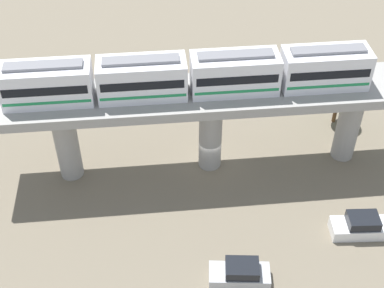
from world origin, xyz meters
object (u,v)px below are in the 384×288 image
(parked_car_silver, at_px, (240,274))
(tree_near_viaduct, at_px, (340,93))
(parked_car_white, at_px, (360,226))
(train, at_px, (189,76))

(parked_car_silver, distance_m, tree_near_viaduct, 20.37)
(parked_car_white, xyz_separation_m, tree_near_viaduct, (-13.20, 2.04, 2.55))
(train, distance_m, tree_near_viaduct, 15.93)
(train, bearing_deg, parked_car_white, 54.31)
(train, xyz_separation_m, tree_near_viaduct, (-4.56, 14.06, -5.93))
(train, relative_size, parked_car_white, 6.37)
(train, distance_m, parked_car_silver, 14.83)
(train, bearing_deg, tree_near_viaduct, 107.99)
(parked_car_silver, bearing_deg, tree_near_viaduct, 151.73)
(parked_car_white, distance_m, tree_near_viaduct, 13.59)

